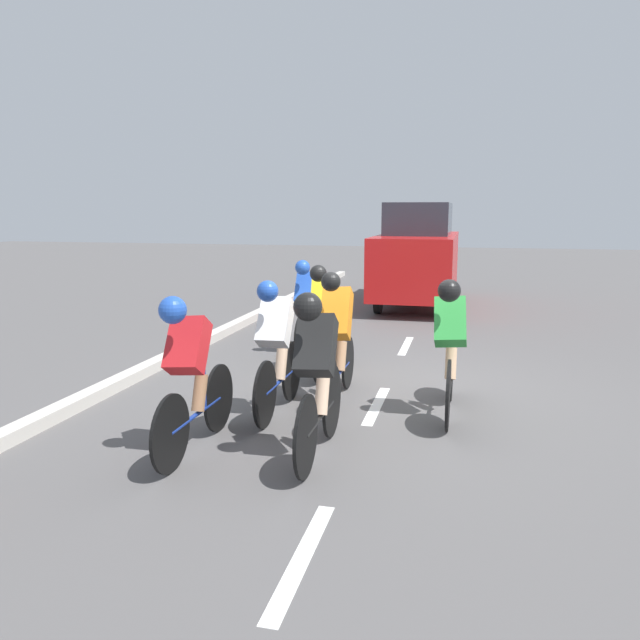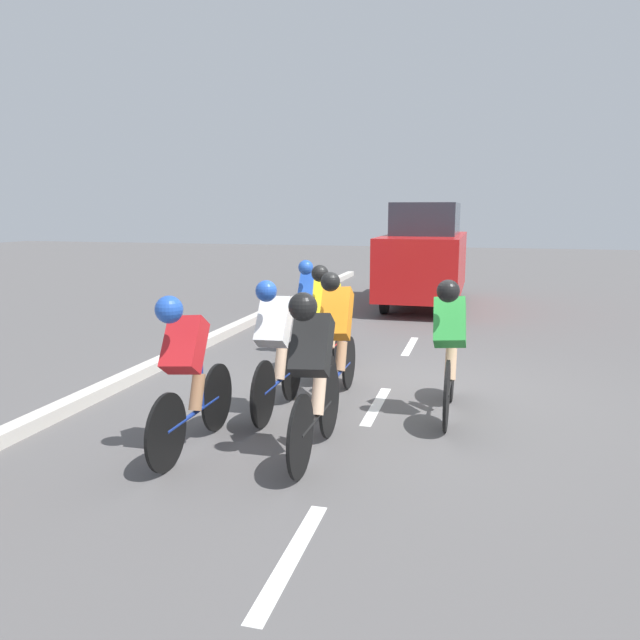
{
  "view_description": "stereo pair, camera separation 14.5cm",
  "coord_description": "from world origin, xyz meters",
  "px_view_note": "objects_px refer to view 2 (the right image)",
  "views": [
    {
      "loc": [
        -0.96,
        7.16,
        2.17
      ],
      "look_at": [
        0.66,
        0.46,
        0.95
      ],
      "focal_mm": 35.0,
      "sensor_mm": 36.0,
      "label": 1
    },
    {
      "loc": [
        -1.1,
        7.12,
        2.17
      ],
      "look_at": [
        0.66,
        0.46,
        0.95
      ],
      "focal_mm": 35.0,
      "sensor_mm": 36.0,
      "label": 2
    }
  ],
  "objects_px": {
    "cyclist_yellow": "(327,317)",
    "cyclist_blue": "(311,304)",
    "cyclist_green": "(450,345)",
    "cyclist_black": "(313,371)",
    "support_car": "(425,255)",
    "cyclist_orange": "(337,334)",
    "cyclist_red": "(187,369)",
    "cyclist_white": "(275,345)"
  },
  "relations": [
    {
      "from": "cyclist_white",
      "to": "support_car",
      "type": "distance_m",
      "value": 8.3
    },
    {
      "from": "cyclist_white",
      "to": "cyclist_orange",
      "type": "distance_m",
      "value": 0.8
    },
    {
      "from": "cyclist_red",
      "to": "cyclist_green",
      "type": "bearing_deg",
      "value": -144.2
    },
    {
      "from": "cyclist_yellow",
      "to": "cyclist_orange",
      "type": "relative_size",
      "value": 0.98
    },
    {
      "from": "cyclist_white",
      "to": "cyclist_green",
      "type": "distance_m",
      "value": 1.83
    },
    {
      "from": "cyclist_yellow",
      "to": "cyclist_green",
      "type": "distance_m",
      "value": 2.15
    },
    {
      "from": "cyclist_red",
      "to": "cyclist_black",
      "type": "bearing_deg",
      "value": -172.96
    },
    {
      "from": "cyclist_green",
      "to": "cyclist_blue",
      "type": "bearing_deg",
      "value": -48.69
    },
    {
      "from": "cyclist_orange",
      "to": "cyclist_red",
      "type": "bearing_deg",
      "value": 61.99
    },
    {
      "from": "cyclist_orange",
      "to": "cyclist_red",
      "type": "relative_size",
      "value": 0.98
    },
    {
      "from": "support_car",
      "to": "cyclist_green",
      "type": "bearing_deg",
      "value": 97.33
    },
    {
      "from": "cyclist_black",
      "to": "cyclist_green",
      "type": "height_order",
      "value": "cyclist_black"
    },
    {
      "from": "cyclist_blue",
      "to": "cyclist_orange",
      "type": "bearing_deg",
      "value": 112.37
    },
    {
      "from": "cyclist_black",
      "to": "cyclist_green",
      "type": "bearing_deg",
      "value": -126.68
    },
    {
      "from": "cyclist_black",
      "to": "cyclist_orange",
      "type": "height_order",
      "value": "cyclist_orange"
    },
    {
      "from": "cyclist_orange",
      "to": "cyclist_green",
      "type": "relative_size",
      "value": 0.95
    },
    {
      "from": "cyclist_white",
      "to": "cyclist_yellow",
      "type": "bearing_deg",
      "value": -93.96
    },
    {
      "from": "cyclist_yellow",
      "to": "cyclist_red",
      "type": "distance_m",
      "value": 3.0
    },
    {
      "from": "cyclist_black",
      "to": "cyclist_white",
      "type": "bearing_deg",
      "value": -56.47
    },
    {
      "from": "cyclist_orange",
      "to": "cyclist_green",
      "type": "distance_m",
      "value": 1.27
    },
    {
      "from": "cyclist_red",
      "to": "support_car",
      "type": "bearing_deg",
      "value": -97.22
    },
    {
      "from": "cyclist_black",
      "to": "cyclist_yellow",
      "type": "xyz_separation_m",
      "value": [
        0.58,
        -2.81,
        -0.02
      ]
    },
    {
      "from": "cyclist_black",
      "to": "cyclist_yellow",
      "type": "relative_size",
      "value": 1.03
    },
    {
      "from": "cyclist_blue",
      "to": "support_car",
      "type": "xyz_separation_m",
      "value": [
        -1.19,
        -5.36,
        0.39
      ]
    },
    {
      "from": "cyclist_yellow",
      "to": "cyclist_blue",
      "type": "xyz_separation_m",
      "value": [
        0.54,
        -1.15,
        -0.02
      ]
    },
    {
      "from": "cyclist_green",
      "to": "support_car",
      "type": "relative_size",
      "value": 0.39
    },
    {
      "from": "cyclist_blue",
      "to": "cyclist_green",
      "type": "relative_size",
      "value": 0.96
    },
    {
      "from": "cyclist_blue",
      "to": "cyclist_black",
      "type": "bearing_deg",
      "value": 105.8
    },
    {
      "from": "cyclist_yellow",
      "to": "cyclist_green",
      "type": "bearing_deg",
      "value": 140.77
    },
    {
      "from": "cyclist_black",
      "to": "cyclist_yellow",
      "type": "bearing_deg",
      "value": -78.34
    },
    {
      "from": "cyclist_orange",
      "to": "cyclist_green",
      "type": "bearing_deg",
      "value": 170.89
    },
    {
      "from": "cyclist_blue",
      "to": "cyclist_white",
      "type": "bearing_deg",
      "value": 98.22
    },
    {
      "from": "cyclist_green",
      "to": "cyclist_white",
      "type": "bearing_deg",
      "value": 12.51
    },
    {
      "from": "cyclist_yellow",
      "to": "cyclist_orange",
      "type": "bearing_deg",
      "value": 109.46
    },
    {
      "from": "cyclist_black",
      "to": "cyclist_orange",
      "type": "distance_m",
      "value": 1.66
    },
    {
      "from": "cyclist_yellow",
      "to": "cyclist_blue",
      "type": "relative_size",
      "value": 0.97
    },
    {
      "from": "cyclist_black",
      "to": "cyclist_red",
      "type": "bearing_deg",
      "value": 7.04
    },
    {
      "from": "cyclist_white",
      "to": "cyclist_blue",
      "type": "bearing_deg",
      "value": -81.78
    },
    {
      "from": "cyclist_black",
      "to": "cyclist_blue",
      "type": "relative_size",
      "value": 1.0
    },
    {
      "from": "cyclist_green",
      "to": "support_car",
      "type": "height_order",
      "value": "support_car"
    },
    {
      "from": "cyclist_black",
      "to": "support_car",
      "type": "distance_m",
      "value": 9.32
    },
    {
      "from": "cyclist_orange",
      "to": "cyclist_yellow",
      "type": "bearing_deg",
      "value": -70.54
    }
  ]
}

